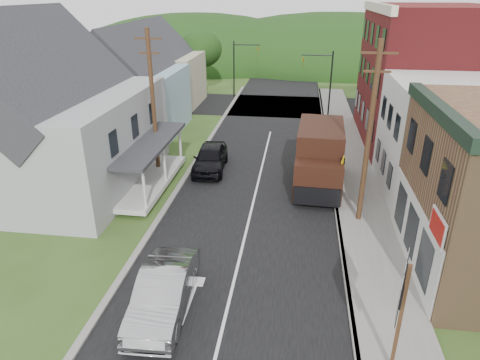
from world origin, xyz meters
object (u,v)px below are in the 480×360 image
at_px(dark_sedan, 210,158).
at_px(warning_sign, 343,172).
at_px(route_sign_cluster, 401,303).
at_px(delivery_van, 319,158).
at_px(silver_sedan, 163,293).

height_order(dark_sedan, warning_sign, warning_sign).
height_order(dark_sedan, route_sign_cluster, route_sign_cluster).
bearing_deg(warning_sign, delivery_van, 139.97).
bearing_deg(dark_sedan, delivery_van, -15.73).
height_order(silver_sedan, dark_sedan, dark_sedan).
relative_size(silver_sedan, delivery_van, 0.76).
distance_m(delivery_van, route_sign_cluster, 13.86).
bearing_deg(silver_sedan, dark_sedan, 91.45).
relative_size(dark_sedan, warning_sign, 1.75).
height_order(delivery_van, warning_sign, delivery_van).
height_order(silver_sedan, route_sign_cluster, route_sign_cluster).
distance_m(silver_sedan, dark_sedan, 13.65).
bearing_deg(delivery_van, dark_sedan, 170.06).
distance_m(silver_sedan, route_sign_cluster, 8.14).
xyz_separation_m(dark_sedan, delivery_van, (6.94, -1.55, 1.00)).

